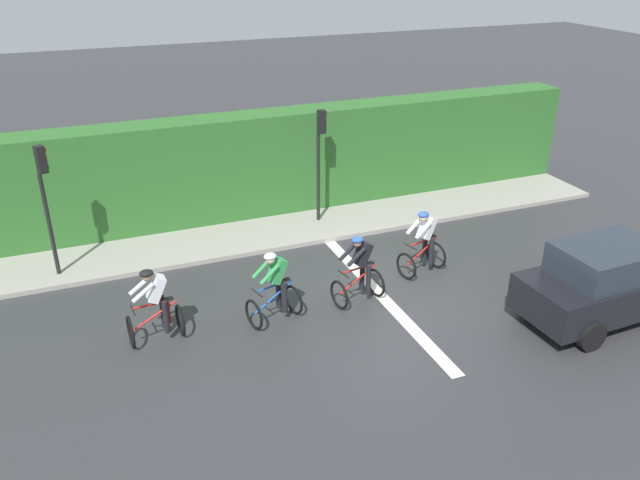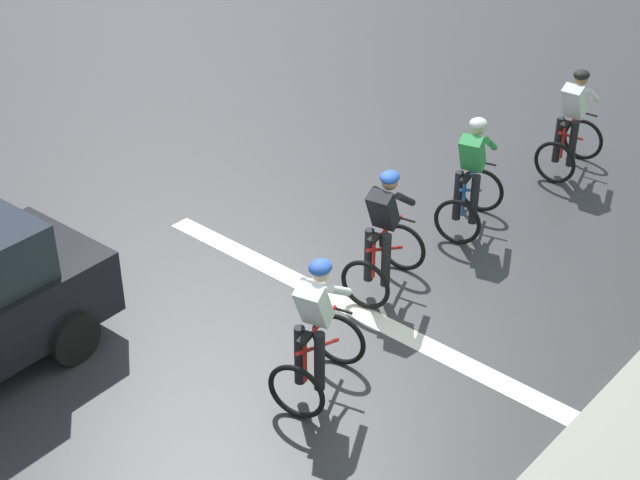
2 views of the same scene
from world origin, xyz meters
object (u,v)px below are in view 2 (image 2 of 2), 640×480
object	(u,v)px
cyclist_mid	(384,236)
cyclist_fourth	(317,333)
cyclist_lead	(572,125)
cyclist_second	(471,178)

from	to	relation	value
cyclist_mid	cyclist_fourth	size ratio (longest dim) A/B	1.00
cyclist_lead	cyclist_mid	xyz separation A→B (m)	(-0.14, -4.51, 0.00)
cyclist_mid	cyclist_fourth	xyz separation A→B (m)	(0.69, -2.05, 0.00)
cyclist_lead	cyclist_fourth	xyz separation A→B (m)	(0.54, -6.57, 0.00)
cyclist_second	cyclist_mid	size ratio (longest dim) A/B	1.00
cyclist_lead	cyclist_mid	distance (m)	4.51
cyclist_lead	cyclist_second	distance (m)	2.50
cyclist_mid	cyclist_fourth	world-z (taller)	same
cyclist_second	cyclist_mid	distance (m)	2.02
cyclist_lead	cyclist_fourth	bearing A→B (deg)	-85.28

